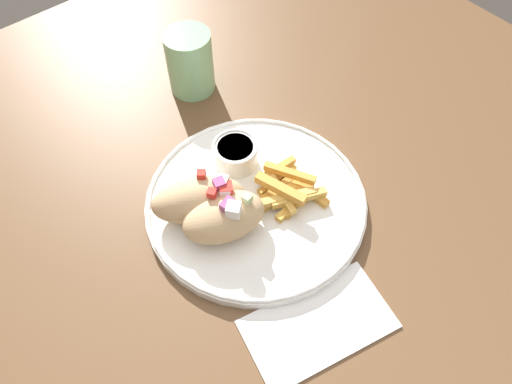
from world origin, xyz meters
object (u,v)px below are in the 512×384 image
pita_sandwich_near (222,215)px  pita_sandwich_far (199,199)px  plate (256,202)px  water_glass (190,65)px  fries_pile (286,191)px  sauce_ramekin (236,153)px

pita_sandwich_near → pita_sandwich_far: 0.04m
plate → water_glass: (0.07, 0.25, 0.04)m
fries_pile → sauce_ramekin: 0.09m
plate → fries_pile: size_ratio=3.18×
plate → pita_sandwich_far: 0.08m
pita_sandwich_near → fries_pile: bearing=8.7°
plate → fries_pile: (0.04, -0.02, 0.02)m
pita_sandwich_near → fries_pile: 0.10m
pita_sandwich_near → water_glass: 0.29m
plate → pita_sandwich_near: pita_sandwich_near is taller
plate → sauce_ramekin: (0.02, 0.07, 0.03)m
water_glass → plate: bearing=-106.2°
water_glass → fries_pile: bearing=-97.6°
pita_sandwich_far → water_glass: water_glass is taller
pita_sandwich_far → sauce_ramekin: bearing=49.7°
pita_sandwich_near → plate: bearing=22.5°
plate → sauce_ramekin: bearing=73.6°
pita_sandwich_far → water_glass: bearing=84.5°
pita_sandwich_far → sauce_ramekin: 0.10m
fries_pile → sauce_ramekin: size_ratio=1.46×
plate → pita_sandwich_far: (-0.07, 0.03, 0.03)m
fries_pile → water_glass: bearing=82.4°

